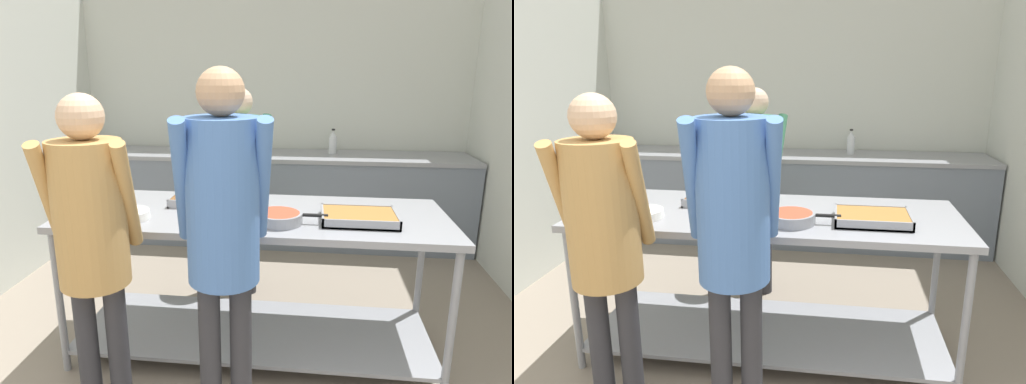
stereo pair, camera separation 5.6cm
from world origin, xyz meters
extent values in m
cube|color=silver|center=(0.00, 3.97, 1.32)|extent=(4.18, 0.06, 2.65)
cube|color=slate|center=(0.00, 3.60, 0.45)|extent=(4.02, 0.62, 0.90)
cube|color=gray|center=(0.00, 3.60, 0.92)|extent=(4.02, 0.65, 0.04)
cube|color=black|center=(-0.35, 3.60, 0.92)|extent=(0.46, 0.46, 0.02)
cube|color=gray|center=(0.09, 1.63, 0.91)|extent=(2.29, 0.84, 0.04)
cube|color=gray|center=(0.09, 1.63, 0.12)|extent=(2.21, 0.76, 0.02)
cylinder|color=gray|center=(-1.01, 1.26, 0.44)|extent=(0.04, 0.04, 0.89)
cylinder|color=gray|center=(1.19, 1.26, 0.44)|extent=(0.04, 0.04, 0.89)
cylinder|color=gray|center=(-1.01, 2.00, 0.44)|extent=(0.04, 0.04, 0.89)
cylinder|color=gray|center=(1.19, 2.00, 0.44)|extent=(0.04, 0.04, 0.89)
cylinder|color=white|center=(-0.61, 1.42, 0.93)|extent=(0.24, 0.24, 0.01)
cylinder|color=white|center=(-0.61, 1.42, 0.95)|extent=(0.24, 0.24, 0.01)
cylinder|color=white|center=(-0.61, 1.42, 0.96)|extent=(0.24, 0.24, 0.01)
cylinder|color=white|center=(-0.61, 1.42, 0.97)|extent=(0.23, 0.23, 0.01)
cube|color=gray|center=(-0.22, 1.78, 0.93)|extent=(0.47, 0.29, 0.01)
cube|color=brown|center=(-0.22, 1.78, 0.96)|extent=(0.44, 0.26, 0.04)
cube|color=gray|center=(-0.22, 1.64, 0.96)|extent=(0.47, 0.01, 0.05)
cube|color=gray|center=(-0.22, 1.92, 0.96)|extent=(0.47, 0.01, 0.05)
cube|color=gray|center=(-0.45, 1.78, 0.96)|extent=(0.01, 0.29, 0.05)
cube|color=gray|center=(0.00, 1.78, 0.96)|extent=(0.01, 0.29, 0.05)
cylinder|color=gray|center=(0.25, 1.45, 0.96)|extent=(0.27, 0.27, 0.06)
cylinder|color=#B7472D|center=(0.25, 1.45, 0.98)|extent=(0.24, 0.24, 0.01)
cylinder|color=black|center=(0.46, 1.45, 0.98)|extent=(0.14, 0.02, 0.02)
cube|color=gray|center=(0.70, 1.53, 0.93)|extent=(0.42, 0.31, 0.01)
cube|color=#9E6B33|center=(0.70, 1.53, 0.96)|extent=(0.40, 0.28, 0.04)
cube|color=gray|center=(0.70, 1.38, 0.96)|extent=(0.42, 0.01, 0.05)
cube|color=gray|center=(0.70, 1.68, 0.96)|extent=(0.42, 0.01, 0.05)
cube|color=gray|center=(0.50, 1.53, 0.96)|extent=(0.01, 0.31, 0.05)
cube|color=gray|center=(0.91, 1.53, 0.96)|extent=(0.01, 0.31, 0.05)
cylinder|color=#2D2D33|center=(-0.68, 0.93, 0.38)|extent=(0.11, 0.11, 0.76)
cylinder|color=#2D2D33|center=(-0.53, 0.96, 0.38)|extent=(0.11, 0.11, 0.76)
cylinder|color=tan|center=(-0.78, 0.91, 1.19)|extent=(0.13, 0.32, 0.57)
cylinder|color=tan|center=(-0.42, 0.98, 1.19)|extent=(0.13, 0.32, 0.57)
cylinder|color=tan|center=(-0.60, 0.95, 1.11)|extent=(0.34, 0.34, 0.70)
sphere|color=tan|center=(-0.60, 0.95, 1.56)|extent=(0.21, 0.21, 0.21)
cylinder|color=#2D2D33|center=(-0.04, 0.92, 0.41)|extent=(0.11, 0.11, 0.82)
cylinder|color=#2D2D33|center=(0.11, 0.95, 0.41)|extent=(0.11, 0.11, 0.82)
cylinder|color=#4770B2|center=(-0.14, 0.90, 1.28)|extent=(0.13, 0.34, 0.61)
cylinder|color=#4770B2|center=(0.21, 0.97, 1.28)|extent=(0.13, 0.34, 0.61)
cylinder|color=#4770B2|center=(0.04, 0.94, 1.19)|extent=(0.33, 0.33, 0.75)
sphere|color=tan|center=(0.04, 0.94, 1.67)|extent=(0.21, 0.21, 0.21)
cylinder|color=#2D2D33|center=(-0.04, 2.40, 0.37)|extent=(0.11, 0.11, 0.74)
cylinder|color=#2D2D33|center=(-0.20, 2.43, 0.37)|extent=(0.11, 0.11, 0.74)
cylinder|color=#3D7F5B|center=(0.06, 2.38, 1.17)|extent=(0.13, 0.32, 0.56)
cylinder|color=#3D7F5B|center=(-0.30, 2.45, 1.17)|extent=(0.13, 0.32, 0.56)
cylinder|color=#3D7F5B|center=(-0.12, 2.41, 1.09)|extent=(0.35, 0.35, 0.69)
sphere|color=beige|center=(-0.12, 2.41, 1.53)|extent=(0.21, 0.21, 0.21)
cylinder|color=silver|center=(0.64, 3.67, 1.02)|extent=(0.08, 0.08, 0.17)
cone|color=silver|center=(0.64, 3.67, 1.14)|extent=(0.07, 0.07, 0.07)
cylinder|color=black|center=(0.64, 3.67, 1.18)|extent=(0.03, 0.03, 0.02)
camera|label=1|loc=(0.42, -0.99, 1.76)|focal=32.00mm
camera|label=2|loc=(0.48, -0.98, 1.76)|focal=32.00mm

